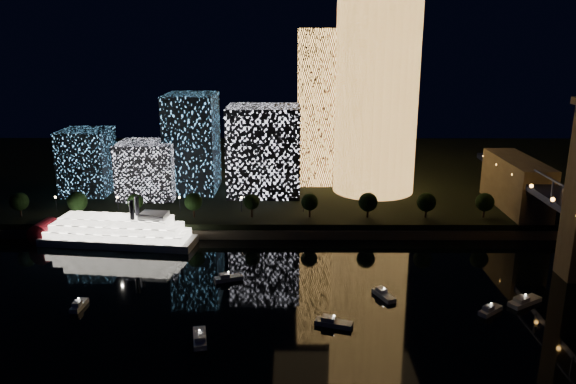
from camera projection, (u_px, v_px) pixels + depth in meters
name	position (u px, v px, depth m)	size (l,w,h in m)	color
ground	(374.00, 382.00, 110.44)	(520.00, 520.00, 0.00)	black
far_bank	(326.00, 174.00, 263.73)	(420.00, 160.00, 5.00)	black
seawall	(340.00, 233.00, 188.94)	(420.00, 6.00, 3.00)	#6B5E4C
tower_cylindrical	(377.00, 83.00, 215.72)	(34.00, 34.00, 85.72)	#FDAF51
tower_rectangular	(322.00, 107.00, 232.94)	(19.86, 19.86, 63.20)	#FDAF51
midrise_blocks	(197.00, 152.00, 220.62)	(92.74, 32.71, 38.53)	white
riverboat	(111.00, 232.00, 181.91)	(54.94, 17.62, 16.27)	silver
motorboats	(359.00, 344.00, 122.27)	(121.00, 77.72, 2.78)	silver
esplanade_trees	(254.00, 202.00, 192.42)	(166.36, 6.92, 8.96)	black
street_lamps	(241.00, 201.00, 198.61)	(132.70, 0.70, 5.65)	black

